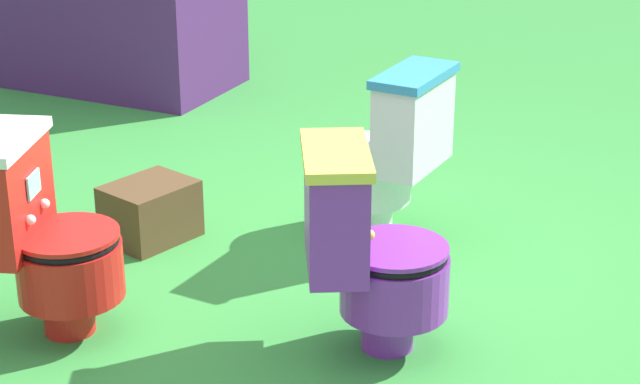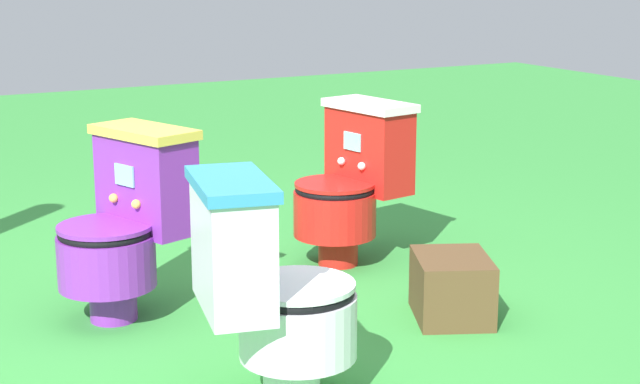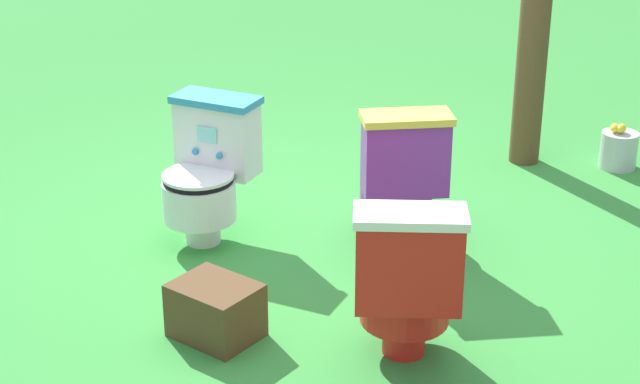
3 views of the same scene
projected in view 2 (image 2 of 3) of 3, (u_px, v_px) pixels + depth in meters
name	position (u px, v px, depth m)	size (l,w,h in m)	color
ground	(233.00, 343.00, 3.63)	(14.00, 14.00, 0.00)	green
toilet_white	(269.00, 289.00, 3.07)	(0.57, 0.50, 0.73)	white
toilet_red	(350.00, 182.00, 4.50)	(0.56, 0.48, 0.73)	red
toilet_purple	(125.00, 223.00, 3.82)	(0.60, 0.54, 0.73)	purple
small_crate	(452.00, 287.00, 3.85)	(0.35, 0.28, 0.25)	brown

